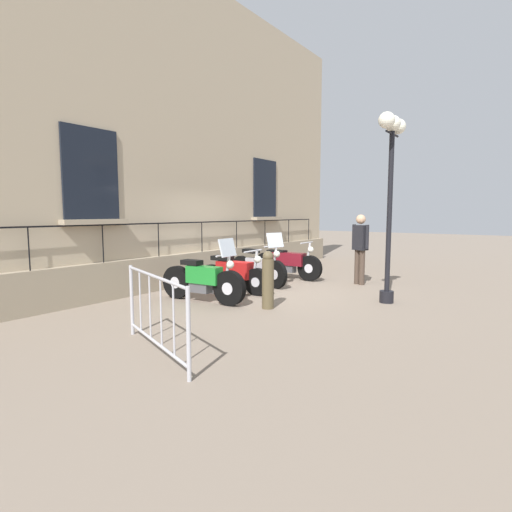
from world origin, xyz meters
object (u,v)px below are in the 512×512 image
object	(u,v)px
motorcycle_green	(203,281)
motorcycle_maroon	(287,263)
motorcycle_red	(234,274)
bollard	(268,280)
pedestrian_standing	(360,245)
crowd_barrier	(155,311)
motorcycle_silver	(259,268)
lamppost	(391,169)

from	to	relation	value
motorcycle_green	motorcycle_maroon	size ratio (longest dim) A/B	0.98
motorcycle_red	bollard	distance (m)	1.72
pedestrian_standing	bollard	bearing A→B (deg)	-96.80
motorcycle_green	crowd_barrier	xyz separation A→B (m)	(1.64, -2.63, 0.13)
motorcycle_red	crowd_barrier	size ratio (longest dim) A/B	0.95
motorcycle_silver	lamppost	bearing A→B (deg)	-2.46
motorcycle_green	bollard	xyz separation A→B (m)	(1.40, 0.30, 0.12)
motorcycle_silver	lamppost	distance (m)	4.00
crowd_barrier	bollard	xyz separation A→B (m)	(-0.24, 2.93, -0.01)
motorcycle_green	motorcycle_maroon	world-z (taller)	motorcycle_green
crowd_barrier	lamppost	bearing A→B (deg)	73.30
lamppost	pedestrian_standing	world-z (taller)	lamppost
bollard	lamppost	bearing A→B (deg)	47.68
motorcycle_silver	motorcycle_maroon	bearing A→B (deg)	86.07
motorcycle_red	motorcycle_silver	world-z (taller)	motorcycle_silver
motorcycle_red	crowd_barrier	bearing A→B (deg)	-64.93
motorcycle_red	motorcycle_silver	distance (m)	1.17
lamppost	bollard	world-z (taller)	lamppost
motorcycle_maroon	motorcycle_red	bearing A→B (deg)	-89.02
bollard	pedestrian_standing	xyz separation A→B (m)	(0.42, 3.54, 0.46)
motorcycle_green	motorcycle_red	bearing A→B (deg)	95.73
motorcycle_maroon	pedestrian_standing	xyz separation A→B (m)	(1.97, 0.30, 0.58)
motorcycle_silver	pedestrian_standing	bearing A→B (deg)	37.03
motorcycle_green	pedestrian_standing	world-z (taller)	pedestrian_standing
crowd_barrier	motorcycle_maroon	bearing A→B (deg)	106.24
motorcycle_red	motorcycle_silver	size ratio (longest dim) A/B	0.94
motorcycle_green	pedestrian_standing	bearing A→B (deg)	64.66
pedestrian_standing	motorcycle_green	bearing A→B (deg)	-115.34
motorcycle_maroon	lamppost	distance (m)	4.17
motorcycle_maroon	crowd_barrier	distance (m)	6.42
crowd_barrier	motorcycle_green	bearing A→B (deg)	122.02
motorcycle_red	crowd_barrier	world-z (taller)	crowd_barrier
motorcycle_maroon	lamppost	world-z (taller)	lamppost
motorcycle_red	motorcycle_maroon	xyz separation A→B (m)	(-0.04, 2.42, 0.02)
bollard	motorcycle_green	bearing A→B (deg)	-167.69
motorcycle_green	bollard	world-z (taller)	motorcycle_green
lamppost	pedestrian_standing	xyz separation A→B (m)	(-1.25, 1.70, -1.66)
pedestrian_standing	motorcycle_maroon	bearing A→B (deg)	-171.33
motorcycle_green	lamppost	xyz separation A→B (m)	(3.07, 2.15, 2.24)
pedestrian_standing	lamppost	bearing A→B (deg)	-53.50
lamppost	pedestrian_standing	distance (m)	2.68
pedestrian_standing	motorcycle_red	bearing A→B (deg)	-125.42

